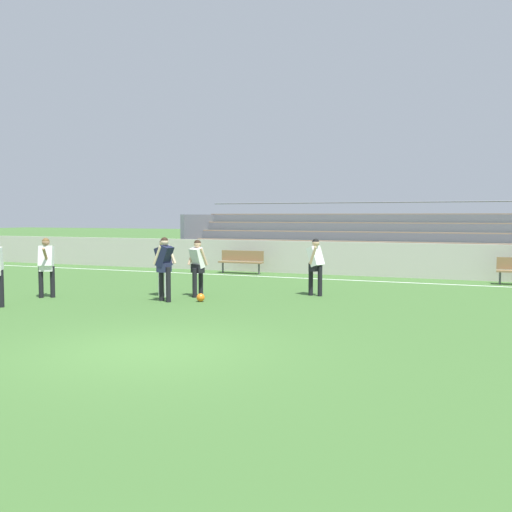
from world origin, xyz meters
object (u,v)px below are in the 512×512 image
at_px(player_dark_overlapping, 165,263).
at_px(player_white_deep_cover, 315,262).
at_px(player_white_on_ball, 46,262).
at_px(bleacher_stand, 396,240).
at_px(player_dark_trailing_run, 163,262).
at_px(player_white_challenging, 198,263).
at_px(bench_far_right, 241,260).
at_px(soccer_ball, 201,298).

xyz_separation_m(player_dark_overlapping, player_white_deep_cover, (3.38, 2.60, -0.06)).
xyz_separation_m(player_white_on_ball, player_white_deep_cover, (6.80, 3.24, -0.02)).
xyz_separation_m(bleacher_stand, player_dark_trailing_run, (-4.77, -10.56, -0.30)).
bearing_deg(player_dark_overlapping, player_white_deep_cover, 37.58).
bearing_deg(player_white_challenging, player_dark_overlapping, -108.46).
relative_size(bench_far_right, soccer_ball, 8.18).
height_order(bench_far_right, player_white_on_ball, player_white_on_ball).
bearing_deg(player_white_deep_cover, player_white_challenging, -153.98).
height_order(player_dark_overlapping, player_white_on_ball, player_dark_overlapping).
bearing_deg(player_dark_overlapping, soccer_ball, 20.23).
bearing_deg(bleacher_stand, player_white_on_ball, -122.27).
relative_size(bleacher_stand, player_white_deep_cover, 11.42).
bearing_deg(player_dark_trailing_run, bleacher_stand, 65.67).
bearing_deg(bleacher_stand, bench_far_right, -145.23).
bearing_deg(player_dark_trailing_run, player_white_deep_cover, 23.64).
xyz_separation_m(bleacher_stand, soccer_ball, (-3.31, -11.10, -1.15)).
relative_size(bench_far_right, player_dark_trailing_run, 1.11).
distance_m(player_dark_trailing_run, player_white_deep_cover, 4.31).
distance_m(bleacher_stand, player_white_challenging, 10.98).
bearing_deg(soccer_ball, player_white_challenging, 122.61).
bearing_deg(player_white_on_ball, player_white_challenging, 25.03).
bearing_deg(player_dark_trailing_run, player_dark_overlapping, -56.59).
relative_size(player_dark_trailing_run, player_white_on_ball, 0.97).
height_order(player_dark_trailing_run, player_white_on_ball, player_white_on_ball).
height_order(player_dark_trailing_run, soccer_ball, player_dark_trailing_run).
bearing_deg(bleacher_stand, player_white_deep_cover, -95.32).
distance_m(player_dark_trailing_run, player_white_on_ball, 3.22).
xyz_separation_m(player_dark_trailing_run, player_white_deep_cover, (3.95, 1.73, 0.01)).
xyz_separation_m(bleacher_stand, bench_far_right, (-5.39, -3.74, -0.71)).
bearing_deg(player_white_deep_cover, player_dark_overlapping, -142.42).
bearing_deg(bench_far_right, player_white_challenging, -76.51).
height_order(bleacher_stand, player_dark_overlapping, bleacher_stand).
xyz_separation_m(player_white_challenging, player_white_deep_cover, (3.00, 1.46, 0.02)).
bearing_deg(bleacher_stand, soccer_ball, -106.59).
xyz_separation_m(bleacher_stand, player_white_deep_cover, (-0.82, -8.83, -0.29)).
height_order(player_dark_overlapping, player_white_challenging, player_dark_overlapping).
bearing_deg(player_white_challenging, bleacher_stand, 69.63).
xyz_separation_m(bench_far_right, player_dark_trailing_run, (0.62, -6.81, 0.41)).
xyz_separation_m(player_dark_trailing_run, player_white_on_ball, (-2.85, -1.51, 0.03)).
relative_size(player_white_challenging, player_white_deep_cover, 0.98).
relative_size(player_dark_trailing_run, player_dark_overlapping, 0.95).
bearing_deg(player_white_on_ball, soccer_ball, 12.65).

